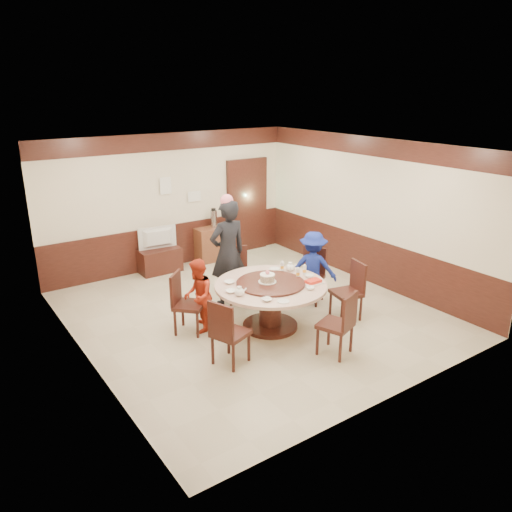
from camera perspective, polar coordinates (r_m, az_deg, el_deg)
room at (r=8.19m, az=-0.59°, el=0.32°), size 6.00×6.04×2.84m
banquet_table at (r=7.90m, az=1.66°, el=-4.67°), size 1.76×1.76×0.78m
chair_0 at (r=8.99m, az=6.23°, el=-3.34°), size 0.61×0.60×0.97m
chair_1 at (r=8.99m, az=-2.03°, el=-3.24°), size 0.56×0.57×0.97m
chair_2 at (r=7.93m, az=-7.75°, el=-6.54°), size 0.62×0.62×0.97m
chair_3 at (r=7.02m, az=-3.02°, el=-9.96°), size 0.57×0.57×0.97m
chair_4 at (r=7.33m, az=9.15°, el=-8.86°), size 0.57×0.57×0.97m
chair_5 at (r=8.44m, az=10.36°, el=-5.07°), size 0.53×0.52×0.97m
person_standing at (r=8.62m, az=-3.24°, el=0.31°), size 0.69×0.46×1.89m
person_red at (r=7.83m, az=-6.66°, el=-4.56°), size 0.68×0.72×1.18m
person_blue at (r=8.84m, az=6.51°, el=-1.33°), size 0.94×0.94×1.31m
birthday_cake at (r=7.78m, az=1.31°, el=-2.53°), size 0.29×0.29×0.20m
teapot_left at (r=7.36m, az=-1.91°, el=-4.14°), size 0.17×0.15×0.13m
teapot_right at (r=8.36m, az=3.92°, el=-1.29°), size 0.17×0.15×0.13m
bowl_0 at (r=7.84m, az=-3.06°, el=-3.01°), size 0.16×0.16×0.04m
bowl_1 at (r=7.64m, az=6.18°, el=-3.66°), size 0.14×0.14×0.04m
bowl_2 at (r=7.21m, az=1.22°, el=-5.00°), size 0.15×0.15×0.04m
bowl_3 at (r=8.11m, az=6.09°, el=-2.29°), size 0.14×0.14×0.04m
bowl_4 at (r=7.50m, az=-2.87°, el=-4.05°), size 0.16×0.16×0.04m
saucer_near at (r=7.20m, az=3.15°, el=-5.19°), size 0.18×0.18×0.01m
saucer_far at (r=8.44m, az=2.12°, el=-1.47°), size 0.18×0.18×0.01m
shrimp_platter at (r=7.86m, az=6.56°, el=-2.96°), size 0.30×0.20×0.06m
bottle_0 at (r=8.05m, az=4.82°, el=-1.97°), size 0.06×0.06×0.16m
bottle_1 at (r=8.19m, az=5.57°, el=-1.62°), size 0.06×0.06×0.16m
bottle_2 at (r=8.33m, az=3.01°, el=-1.20°), size 0.06×0.06×0.16m
tv_stand at (r=10.55m, az=-10.92°, el=-0.50°), size 0.85×0.45×0.50m
television at (r=10.40m, az=-11.08°, el=2.00°), size 0.80×0.19×0.46m
side_cabinet at (r=11.08m, az=-4.88°, el=1.42°), size 0.80×0.40×0.75m
thermos at (r=10.94m, az=-4.86°, el=4.27°), size 0.15×0.15×0.38m
notice_left at (r=10.47m, az=-10.28°, el=7.92°), size 0.25×0.00×0.35m
notice_right at (r=10.81m, az=-7.05°, el=6.79°), size 0.30×0.00×0.22m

